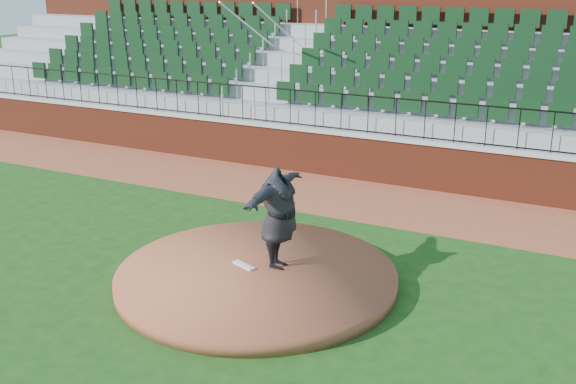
{
  "coord_description": "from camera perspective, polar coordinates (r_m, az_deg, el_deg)",
  "views": [
    {
      "loc": [
        5.69,
        -9.8,
        5.43
      ],
      "look_at": [
        0.0,
        1.5,
        1.3
      ],
      "focal_mm": 42.27,
      "sensor_mm": 36.0,
      "label": 1
    }
  ],
  "objects": [
    {
      "name": "wall_railing",
      "position": [
        18.11,
        7.9,
        6.34
      ],
      "size": [
        34.0,
        0.05,
        1.0
      ],
      "primitive_type": null,
      "color": "black",
      "rests_on": "wall_cap"
    },
    {
      "name": "pitcher",
      "position": [
        12.19,
        -0.77,
        -2.2
      ],
      "size": [
        0.84,
        2.39,
        1.91
      ],
      "primitive_type": "imported",
      "rotation": [
        0.0,
        0.0,
        1.66
      ],
      "color": "black",
      "rests_on": "pitchers_mound"
    },
    {
      "name": "warning_track",
      "position": [
        17.11,
        5.88,
        -0.5
      ],
      "size": [
        34.0,
        3.2,
        0.01
      ],
      "primitive_type": "cube",
      "color": "brown",
      "rests_on": "ground"
    },
    {
      "name": "pitching_rubber",
      "position": [
        12.59,
        -3.73,
        -6.18
      ],
      "size": [
        0.53,
        0.3,
        0.03
      ],
      "primitive_type": "cube",
      "rotation": [
        0.0,
        0.0,
        -0.36
      ],
      "color": "white",
      "rests_on": "pitchers_mound"
    },
    {
      "name": "field_wall",
      "position": [
        18.38,
        7.74,
        2.68
      ],
      "size": [
        34.0,
        0.35,
        1.2
      ],
      "primitive_type": "cube",
      "color": "maroon",
      "rests_on": "ground"
    },
    {
      "name": "ground",
      "position": [
        12.57,
        -3.1,
        -7.55
      ],
      "size": [
        90.0,
        90.0,
        0.0
      ],
      "primitive_type": "plane",
      "color": "#184212",
      "rests_on": "ground"
    },
    {
      "name": "wall_cap",
      "position": [
        18.22,
        7.83,
        4.65
      ],
      "size": [
        34.0,
        0.45,
        0.1
      ],
      "primitive_type": "cube",
      "color": "#B7B7B7",
      "rests_on": "field_wall"
    },
    {
      "name": "pitchers_mound",
      "position": [
        12.47,
        -2.66,
        -7.13
      ],
      "size": [
        5.11,
        5.11,
        0.25
      ],
      "primitive_type": "cylinder",
      "color": "brown",
      "rests_on": "ground"
    },
    {
      "name": "concourse_wall",
      "position": [
        23.2,
        12.58,
        11.02
      ],
      "size": [
        34.0,
        0.5,
        5.5
      ],
      "primitive_type": "cube",
      "color": "maroon",
      "rests_on": "ground"
    },
    {
      "name": "seating_stands",
      "position": [
        20.58,
        10.49,
        9.03
      ],
      "size": [
        34.0,
        5.1,
        4.6
      ],
      "primitive_type": null,
      "color": "gray",
      "rests_on": "ground"
    }
  ]
}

